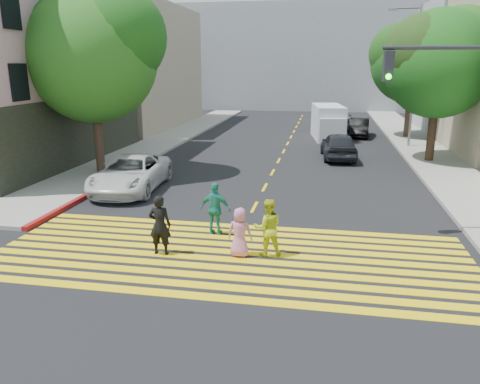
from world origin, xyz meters
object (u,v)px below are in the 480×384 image
(pedestrian_woman, at_px, (268,228))
(pedestrian_child, at_px, (240,232))
(tree_right_near, at_px, (441,58))
(white_sedan, at_px, (131,173))
(pedestrian_extra, at_px, (215,209))
(tree_left, at_px, (94,50))
(white_van, at_px, (328,123))
(tree_right_far, at_px, (415,57))
(dark_car_parked, at_px, (359,128))
(dark_car_near, at_px, (339,145))
(silver_car, at_px, (339,120))
(pedestrian_man, at_px, (160,225))

(pedestrian_woman, bearing_deg, pedestrian_child, -1.25)
(tree_right_near, height_order, white_sedan, tree_right_near)
(white_sedan, bearing_deg, pedestrian_extra, -48.09)
(tree_left, distance_m, tree_right_near, 17.40)
(tree_right_near, relative_size, pedestrian_child, 5.79)
(tree_right_near, distance_m, white_van, 10.33)
(tree_left, height_order, tree_right_far, tree_left)
(pedestrian_woman, relative_size, white_sedan, 0.31)
(dark_car_parked, bearing_deg, tree_left, -125.65)
(pedestrian_woman, height_order, dark_car_near, pedestrian_woman)
(tree_right_far, xyz_separation_m, pedestrian_woman, (-7.34, -23.47, -4.89))
(pedestrian_child, xyz_separation_m, silver_car, (3.24, 28.34, 0.03))
(pedestrian_child, distance_m, white_van, 22.33)
(dark_car_near, height_order, dark_car_parked, dark_car_near)
(tree_right_far, height_order, white_sedan, tree_right_far)
(pedestrian_man, xyz_separation_m, dark_car_near, (5.20, 15.13, -0.10))
(silver_car, distance_m, white_van, 6.21)
(white_sedan, xyz_separation_m, dark_car_parked, (10.52, 17.67, -0.06))
(white_sedan, bearing_deg, dark_car_near, 40.26)
(tree_left, bearing_deg, pedestrian_man, -55.52)
(pedestrian_man, height_order, pedestrian_child, pedestrian_man)
(pedestrian_child, relative_size, dark_car_parked, 0.35)
(tree_left, bearing_deg, pedestrian_woman, -43.08)
(pedestrian_child, bearing_deg, white_van, -93.80)
(pedestrian_man, distance_m, pedestrian_child, 2.25)
(silver_car, relative_size, white_van, 0.96)
(pedestrian_man, bearing_deg, white_sedan, -62.96)
(white_van, bearing_deg, tree_right_near, -61.52)
(tree_left, bearing_deg, pedestrian_child, -46.19)
(pedestrian_child, relative_size, pedestrian_extra, 0.84)
(dark_car_near, bearing_deg, pedestrian_woman, 76.59)
(pedestrian_woman, height_order, dark_car_parked, pedestrian_woman)
(pedestrian_extra, distance_m, silver_car, 27.10)
(tree_right_near, relative_size, white_van, 1.55)
(tree_right_near, bearing_deg, tree_right_far, 88.93)
(dark_car_near, distance_m, silver_car, 13.47)
(pedestrian_man, relative_size, white_sedan, 0.33)
(tree_right_near, distance_m, pedestrian_woman, 16.83)
(tree_right_near, relative_size, pedestrian_man, 4.72)
(tree_right_near, relative_size, white_sedan, 1.55)
(pedestrian_woman, distance_m, dark_car_near, 14.83)
(dark_car_parked, bearing_deg, dark_car_near, -95.14)
(pedestrian_child, xyz_separation_m, dark_car_parked, (4.65, 23.87, -0.03))
(silver_car, bearing_deg, dark_car_parked, 106.78)
(tree_left, relative_size, silver_car, 1.71)
(tree_right_near, height_order, pedestrian_man, tree_right_near)
(white_sedan, xyz_separation_m, silver_car, (9.11, 22.13, 0.00))
(white_sedan, relative_size, silver_car, 1.04)
(tree_left, xyz_separation_m, white_sedan, (2.60, -2.62, -5.12))
(pedestrian_extra, height_order, white_sedan, pedestrian_extra)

